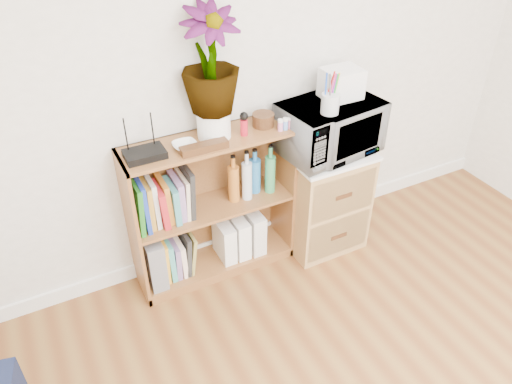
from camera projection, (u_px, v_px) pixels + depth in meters
skirting_board at (254, 232)px, 3.50m from camera, size 4.00×0.02×0.10m
bookshelf at (213, 208)px, 3.02m from camera, size 1.00×0.30×0.95m
wicker_unit at (322, 198)px, 3.32m from camera, size 0.50×0.45×0.70m
microwave at (329, 128)px, 3.00m from camera, size 0.63×0.47×0.32m
pen_cup at (330, 104)px, 2.77m from camera, size 0.10×0.10×0.11m
small_appliance at (341, 83)px, 2.93m from camera, size 0.22×0.18×0.18m
router at (145, 154)px, 2.59m from camera, size 0.21×0.14×0.04m
white_bowl at (185, 146)px, 2.66m from camera, size 0.13×0.13×0.03m
plant_pot at (214, 124)px, 2.73m from camera, size 0.19×0.19×0.16m
potted_plant at (210, 61)px, 2.52m from camera, size 0.31×0.31×0.56m
trinket_box at (204, 147)px, 2.64m from camera, size 0.26×0.07×0.04m
kokeshi_doll at (244, 127)px, 2.76m from camera, size 0.04×0.04×0.09m
wooden_bowl at (263, 120)px, 2.86m from camera, size 0.13×0.13×0.07m
paint_jars at (285, 125)px, 2.83m from camera, size 0.12×0.04×0.06m
file_box at (152, 258)px, 3.01m from camera, size 0.10×0.27×0.33m
magazine_holder_left at (224, 240)px, 3.20m from camera, size 0.08×0.21×0.27m
magazine_holder_mid at (238, 235)px, 3.23m from camera, size 0.09×0.22×0.27m
magazine_holder_right at (253, 230)px, 3.26m from camera, size 0.09×0.23×0.29m
cookbooks at (162, 200)px, 2.82m from camera, size 0.34×0.20×0.31m
liquor_bottles at (250, 173)px, 3.01m from camera, size 0.31×0.07×0.32m
lower_books at (176, 255)px, 3.09m from camera, size 0.21×0.19×0.29m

